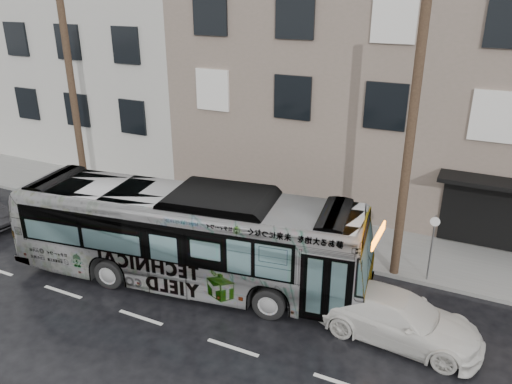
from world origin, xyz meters
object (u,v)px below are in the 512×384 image
sign_post (431,248)px  utility_pole_rear (75,107)px  utility_pole_front (409,149)px  white_sedan (397,317)px  bus (188,236)px

sign_post → utility_pole_rear: bearing=180.0°
utility_pole_front → utility_pole_rear: same height
white_sedan → utility_pole_front: bearing=16.3°
sign_post → bus: 8.11m
utility_pole_front → bus: (-6.30, -3.31, -2.96)m
utility_pole_rear → white_sedan: bearing=-12.8°
utility_pole_rear → sign_post: size_ratio=3.75×
utility_pole_rear → white_sedan: size_ratio=1.90×
utility_pole_front → utility_pole_rear: (-14.00, 0.00, 0.00)m
utility_pole_front → utility_pole_rear: bearing=180.0°
bus → white_sedan: size_ratio=2.57×
sign_post → white_sedan: (-0.39, -3.35, -0.66)m
utility_pole_rear → white_sedan: (14.71, -3.35, -3.96)m
utility_pole_front → sign_post: bearing=0.0°
bus → white_sedan: (7.00, -0.04, -1.01)m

